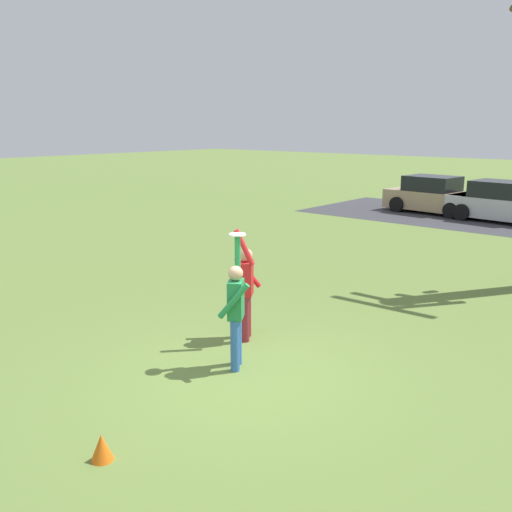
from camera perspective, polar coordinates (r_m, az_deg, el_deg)
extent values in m
plane|color=olive|center=(8.67, -1.08, -12.16)|extent=(120.00, 120.00, 0.00)
cylinder|color=#3366B7|center=(8.66, -2.18, -9.22)|extent=(0.14, 0.14, 0.82)
cylinder|color=#3366B7|center=(8.89, -1.92, -8.59)|extent=(0.14, 0.14, 0.82)
cube|color=#238447|center=(8.53, -2.09, -4.48)|extent=(0.38, 0.42, 0.60)
sphere|color=tan|center=(8.42, -2.11, -1.79)|extent=(0.23, 0.23, 0.23)
cylinder|color=#238447|center=(8.31, -2.32, -4.64)|extent=(0.43, 0.33, 0.59)
cylinder|color=#238447|center=(8.58, -1.90, -0.02)|extent=(0.09, 0.09, 0.66)
cylinder|color=maroon|center=(10.02, -0.90, -6.02)|extent=(0.14, 0.14, 0.82)
cylinder|color=maroon|center=(9.78, -1.10, -6.52)|extent=(0.14, 0.14, 0.82)
cube|color=red|center=(9.69, -1.02, -2.30)|extent=(0.38, 0.42, 0.60)
sphere|color=tan|center=(9.58, -1.03, 0.09)|extent=(0.23, 0.23, 0.23)
cylinder|color=red|center=(9.89, -0.85, -1.69)|extent=(0.43, 0.33, 0.59)
cylinder|color=red|center=(9.33, -1.21, 0.88)|extent=(0.32, 0.25, 0.65)
cylinder|color=white|center=(8.51, -1.92, 2.23)|extent=(0.26, 0.26, 0.02)
cube|color=tan|center=(25.44, 17.83, 5.48)|extent=(4.26, 2.20, 0.80)
cube|color=black|center=(25.43, 17.65, 7.12)|extent=(2.25, 1.84, 0.64)
cylinder|color=black|center=(25.71, 21.27, 4.79)|extent=(0.68, 0.28, 0.66)
cylinder|color=black|center=(24.08, 19.39, 4.43)|extent=(0.68, 0.28, 0.66)
cylinder|color=black|center=(26.87, 16.37, 5.49)|extent=(0.68, 0.28, 0.66)
cylinder|color=black|center=(25.32, 14.28, 5.17)|extent=(0.68, 0.28, 0.66)
cube|color=#BCBCC1|center=(24.06, 24.09, 4.54)|extent=(4.26, 2.20, 0.80)
cube|color=black|center=(24.03, 23.92, 6.29)|extent=(2.25, 1.84, 0.64)
cylinder|color=black|center=(25.41, 22.21, 4.62)|extent=(0.68, 0.28, 0.66)
cylinder|color=black|center=(23.78, 20.37, 4.24)|extent=(0.68, 0.28, 0.66)
cube|color=#38383D|center=(24.11, 24.36, 3.22)|extent=(16.24, 6.40, 0.01)
cone|color=orange|center=(6.89, -15.57, -18.40)|extent=(0.26, 0.26, 0.32)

